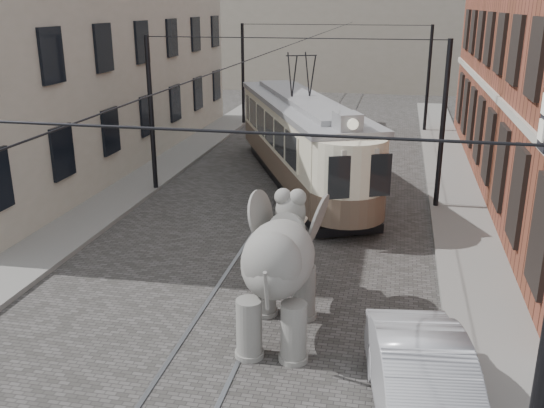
# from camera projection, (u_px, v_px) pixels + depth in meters

# --- Properties ---
(ground) EXTENTS (120.00, 120.00, 0.00)m
(ground) POSITION_uv_depth(u_px,v_px,m) (259.00, 263.00, 17.30)
(ground) COLOR #494643
(tram_rails) EXTENTS (1.54, 80.00, 0.02)m
(tram_rails) POSITION_uv_depth(u_px,v_px,m) (259.00, 263.00, 17.29)
(tram_rails) COLOR slate
(tram_rails) RESTS_ON ground
(sidewalk_right) EXTENTS (2.00, 60.00, 0.15)m
(sidewalk_right) POSITION_uv_depth(u_px,v_px,m) (477.00, 280.00, 16.10)
(sidewalk_right) COLOR slate
(sidewalk_right) RESTS_ON ground
(sidewalk_left) EXTENTS (2.00, 60.00, 0.15)m
(sidewalk_left) POSITION_uv_depth(u_px,v_px,m) (54.00, 243.00, 18.54)
(sidewalk_left) COLOR slate
(sidewalk_left) RESTS_ON ground
(stucco_building) EXTENTS (7.00, 24.00, 10.00)m
(stucco_building) POSITION_uv_depth(u_px,v_px,m) (71.00, 52.00, 27.14)
(stucco_building) COLOR #A09885
(stucco_building) RESTS_ON ground
(distant_block) EXTENTS (28.00, 10.00, 14.00)m
(distant_block) POSITION_uv_depth(u_px,v_px,m) (362.00, 4.00, 52.19)
(distant_block) COLOR #A09885
(distant_block) RESTS_ON ground
(catenary) EXTENTS (11.00, 30.20, 6.00)m
(catenary) POSITION_uv_depth(u_px,v_px,m) (285.00, 127.00, 21.02)
(catenary) COLOR black
(catenary) RESTS_ON ground
(tram) EXTENTS (7.74, 13.13, 5.21)m
(tram) POSITION_uv_depth(u_px,v_px,m) (300.00, 120.00, 24.32)
(tram) COLOR beige
(tram) RESTS_ON ground
(elephant) EXTENTS (2.83, 4.89, 2.93)m
(elephant) POSITION_uv_depth(u_px,v_px,m) (278.00, 276.00, 13.09)
(elephant) COLOR slate
(elephant) RESTS_ON ground
(parked_car) EXTENTS (2.37, 4.87, 1.54)m
(parked_car) POSITION_uv_depth(u_px,v_px,m) (425.00, 390.00, 10.36)
(parked_car) COLOR #A1A1A6
(parked_car) RESTS_ON ground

